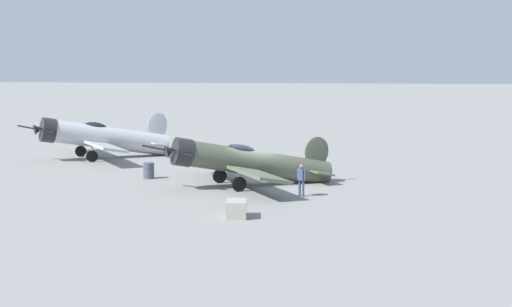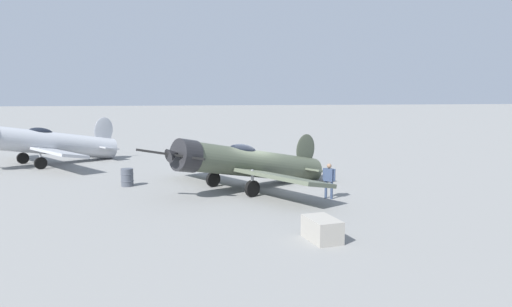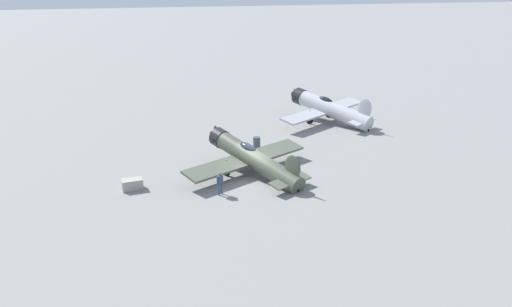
% 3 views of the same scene
% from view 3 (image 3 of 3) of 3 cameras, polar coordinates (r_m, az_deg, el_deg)
% --- Properties ---
extents(ground_plane, '(400.00, 400.00, 0.00)m').
position_cam_3_polar(ground_plane, '(39.96, 0.00, -2.44)').
color(ground_plane, gray).
extents(airplane_foreground, '(10.61, 10.38, 3.13)m').
position_cam_3_polar(airplane_foreground, '(39.84, -0.49, -0.48)').
color(airplane_foreground, '#4C5442').
rests_on(airplane_foreground, ground_plane).
extents(airplane_mid_apron, '(11.06, 10.11, 3.34)m').
position_cam_3_polar(airplane_mid_apron, '(54.17, 7.86, 4.88)').
color(airplane_mid_apron, '#B7BABF').
rests_on(airplane_mid_apron, ground_plane).
extents(ground_crew_mechanic, '(0.50, 0.47, 1.66)m').
position_cam_3_polar(ground_crew_mechanic, '(36.41, -3.93, -3.00)').
color(ground_crew_mechanic, '#384766').
rests_on(ground_crew_mechanic, ground_plane).
extents(equipment_crate, '(1.55, 1.06, 0.76)m').
position_cam_3_polar(equipment_crate, '(38.45, -13.28, -3.27)').
color(equipment_crate, '#9E998E').
rests_on(equipment_crate, ground_plane).
extents(fuel_drum, '(0.68, 0.68, 0.95)m').
position_cam_3_polar(fuel_drum, '(46.27, 0.07, 1.24)').
color(fuel_drum, '#474C56').
rests_on(fuel_drum, ground_plane).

